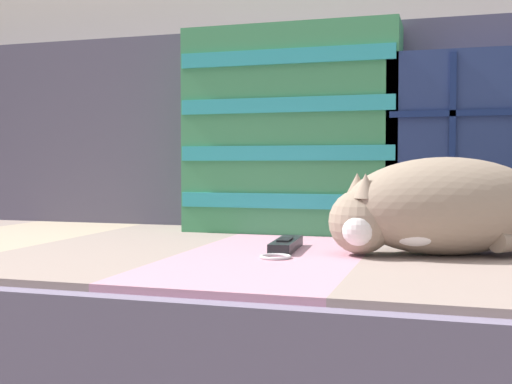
{
  "coord_description": "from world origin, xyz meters",
  "views": [
    {
      "loc": [
        0.27,
        -1.01,
        0.5
      ],
      "look_at": [
        -0.03,
        0.02,
        0.45
      ],
      "focal_mm": 45.0,
      "sensor_mm": 36.0,
      "label": 1
    }
  ],
  "objects": [
    {
      "name": "sofa_backrest",
      "position": [
        0.0,
        0.48,
        0.58
      ],
      "size": [
        2.15,
        0.14,
        0.46
      ],
      "color": "#514C60",
      "rests_on": "couch"
    },
    {
      "name": "couch",
      "position": [
        0.0,
        0.1,
        0.17
      ],
      "size": [
        2.19,
        0.91,
        0.35
      ],
      "color": "#3D3838",
      "rests_on": "ground_plane"
    },
    {
      "name": "sleeping_cat",
      "position": [
        0.25,
        0.06,
        0.43
      ],
      "size": [
        0.37,
        0.28,
        0.16
      ],
      "color": "gray",
      "rests_on": "couch"
    },
    {
      "name": "throw_pillow_striped",
      "position": [
        -0.05,
        0.33,
        0.57
      ],
      "size": [
        0.46,
        0.14,
        0.44
      ],
      "color": "#3D8956",
      "rests_on": "couch"
    },
    {
      "name": "throw_pillow_quilted",
      "position": [
        0.34,
        0.33,
        0.54
      ],
      "size": [
        0.37,
        0.14,
        0.37
      ],
      "color": "navy",
      "rests_on": "couch"
    },
    {
      "name": "game_remote_far",
      "position": [
        0.01,
        0.04,
        0.36
      ],
      "size": [
        0.06,
        0.2,
        0.02
      ],
      "color": "black",
      "rests_on": "couch"
    }
  ]
}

